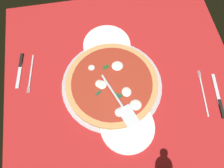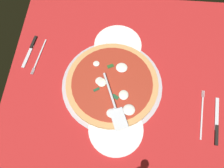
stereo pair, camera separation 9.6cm
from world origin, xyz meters
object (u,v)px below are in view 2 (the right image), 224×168
pizza (112,84)px  place_setting_near (209,120)px  dinner_plate_right (118,45)px  pizza_server (114,103)px  dinner_plate_left (116,129)px  place_setting_far (35,53)px

pizza → place_setting_near: 42.50cm
dinner_plate_right → pizza_server: 30.72cm
dinner_plate_right → place_setting_near: bearing=-129.8°
dinner_plate_left → place_setting_near: (6.88, -37.79, -0.14)cm
dinner_plate_left → pizza_server: size_ratio=0.91×
dinner_plate_right → place_setting_far: (-7.26, 38.21, -0.15)cm
pizza_server → place_setting_near: pizza_server is taller
dinner_plate_left → place_setting_near: size_ratio=0.96×
pizza → pizza_server: (-9.28, -1.37, 2.63)cm
pizza → pizza_server: bearing=-171.6°
dinner_plate_left → dinner_plate_right: 40.04cm
dinner_plate_left → place_setting_far: 51.81cm
pizza → place_setting_near: pizza is taller
place_setting_near → place_setting_far: (25.85, 77.95, -0.01)cm
dinner_plate_right → pizza_server: bearing=-179.3°
pizza → place_setting_near: size_ratio=1.74×
dinner_plate_left → place_setting_far: bearing=50.8°
pizza → place_setting_far: 39.74cm
place_setting_near → place_setting_far: 82.13cm
dinner_plate_right → place_setting_far: bearing=100.8°
pizza_server → pizza: bearing=166.8°
place_setting_near → dinner_plate_left: bearing=107.9°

